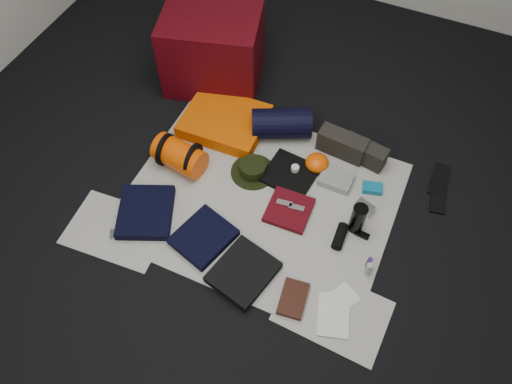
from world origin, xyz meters
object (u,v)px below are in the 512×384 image
at_px(water_bottle, 358,218).
at_px(compact_camera, 365,207).
at_px(red_cabinet, 213,48).
at_px(navy_duffel, 281,124).
at_px(sleeping_pad, 225,121).
at_px(paperback_book, 293,299).
at_px(stuff_sack, 180,156).

height_order(water_bottle, compact_camera, water_bottle).
bearing_deg(red_cabinet, navy_duffel, -41.15).
distance_m(sleeping_pad, paperback_book, 1.33).
distance_m(red_cabinet, paperback_book, 1.84).
xyz_separation_m(stuff_sack, water_bottle, (1.18, 0.01, 0.01)).
distance_m(compact_camera, paperback_book, 0.74).
relative_size(stuff_sack, paperback_book, 1.53).
bearing_deg(sleeping_pad, compact_camera, -13.53).
distance_m(sleeping_pad, water_bottle, 1.14).
bearing_deg(stuff_sack, compact_camera, 7.60).
relative_size(sleeping_pad, paperback_book, 2.54).
bearing_deg(stuff_sack, red_cabinet, 101.34).
relative_size(red_cabinet, stuff_sack, 2.00).
bearing_deg(navy_duffel, sleeping_pad, 168.76).
xyz_separation_m(water_bottle, paperback_book, (-0.17, -0.57, -0.09)).
bearing_deg(paperback_book, stuff_sack, 143.69).
xyz_separation_m(water_bottle, compact_camera, (0.01, 0.15, -0.09)).
bearing_deg(red_cabinet, water_bottle, -46.75).
bearing_deg(stuff_sack, paperback_book, -29.22).
distance_m(red_cabinet, sleeping_pad, 0.54).
bearing_deg(sleeping_pad, navy_duffel, 13.85).
height_order(compact_camera, paperback_book, compact_camera).
relative_size(navy_duffel, water_bottle, 1.79).
bearing_deg(compact_camera, water_bottle, -74.48).
bearing_deg(navy_duffel, compact_camera, -51.83).
height_order(sleeping_pad, water_bottle, water_bottle).
xyz_separation_m(stuff_sack, compact_camera, (1.19, 0.16, -0.07)).
relative_size(water_bottle, compact_camera, 1.91).
relative_size(compact_camera, paperback_book, 0.53).
height_order(stuff_sack, paperback_book, stuff_sack).
bearing_deg(red_cabinet, paperback_book, -65.29).
bearing_deg(water_bottle, sleeping_pad, 159.03).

